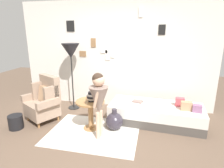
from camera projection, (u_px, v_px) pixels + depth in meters
The scene contains 15 objects.
ground_plane at pixel (91, 147), 3.19m from camera, with size 12.00×12.00×0.00m, color brown.
gallery_wall at pixel (115, 55), 4.66m from camera, with size 4.80×0.12×2.60m.
rug at pixel (94, 132), 3.62m from camera, with size 1.69×1.28×0.01m, color silver.
armchair at pixel (44, 101), 4.05m from camera, with size 0.90×0.83×0.97m.
daybed at pixel (155, 114), 3.98m from camera, with size 1.95×0.94×0.40m.
pillow_head at pixel (197, 109), 3.57m from camera, with size 0.17×0.12×0.14m, color gray.
pillow_mid at pixel (186, 106), 3.65m from camera, with size 0.20×0.12×0.17m, color tan.
pillow_back at pixel (180, 102), 3.86m from camera, with size 0.17×0.12×0.17m, color #D64C56.
side_table at pixel (91, 109), 3.67m from camera, with size 0.56×0.56×0.59m.
vase_striped at pixel (92, 96), 3.59m from camera, with size 0.21×0.21×0.24m.
floor_lamp at pixel (71, 53), 4.42m from camera, with size 0.42×0.42×1.61m.
person_child at pixel (99, 97), 3.24m from camera, with size 0.34×0.34×1.21m.
book_on_daybed at pixel (138, 101), 4.08m from camera, with size 0.22×0.16×0.03m, color gray.
demijohn_near at pixel (114, 121), 3.71m from camera, with size 0.34×0.34×0.43m.
magazine_basket at pixel (16, 122), 3.75m from camera, with size 0.28×0.28×0.28m, color black.
Camera 1 is at (0.96, -2.63, 1.89)m, focal length 30.21 mm.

